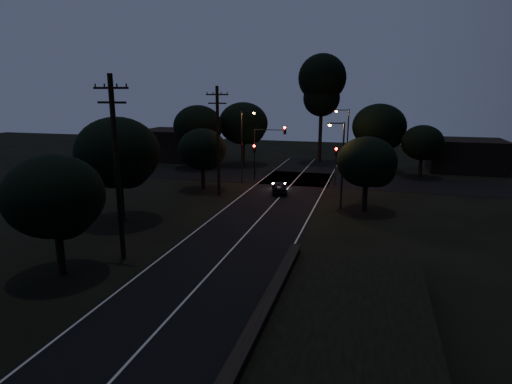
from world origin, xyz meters
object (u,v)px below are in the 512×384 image
Objects in this scene: utility_pole_far at (218,139)px; streetlight_c at (341,159)px; signal_left at (254,156)px; streetlight_b at (346,139)px; utility_pole_mid at (117,166)px; tall_pine at (322,85)px; signal_mast at (269,143)px; car at (279,187)px; signal_right at (336,159)px; streetlight_a at (243,142)px.

utility_pole_far is 12.05m from streetlight_c.
streetlight_b is (9.91, 4.01, 1.80)m from signal_left.
tall_pine reaches higher than utility_pole_mid.
utility_pole_mid is at bearing -111.30° from streetlight_b.
signal_mast reaches higher than car.
streetlight_c is at bearing -48.81° from signal_mast.
signal_right is at bearing 97.02° from streetlight_c.
signal_right is (10.60, 24.99, -2.90)m from utility_pole_mid.
signal_mast is 0.83× the size of streetlight_c.
car is (-5.70, -9.73, -4.02)m from streetlight_b.
streetlight_c is 2.07× the size of car.
utility_pole_mid is at bearing -128.26° from streetlight_c.
signal_left is 0.51× the size of streetlight_b.
signal_mast is at bearing -104.62° from tall_pine.
signal_left is at bearing 180.00° from signal_right.
streetlight_c is (11.83, -2.00, -1.13)m from utility_pole_far.
car is at bearing 145.56° from streetlight_c.
utility_pole_mid is 1.38× the size of streetlight_b.
car is at bearing 73.79° from utility_pole_mid.
tall_pine is 16.84m from signal_mast.
streetlight_b is at bearing 68.70° from utility_pole_mid.
signal_mast is at bearing 68.89° from utility_pole_far.
signal_mast is at bearing 0.13° from signal_left.
car is (2.52, -5.72, -3.72)m from signal_mast.
signal_left is 1.13× the size of car.
utility_pole_far is 1.40× the size of streetlight_c.
streetlight_b is 1.07× the size of streetlight_c.
streetlight_c is at bearing -9.60° from utility_pole_far.
utility_pole_far is 2.56× the size of signal_right.
utility_pole_far is 1.31× the size of streetlight_b.
signal_left is 0.55× the size of streetlight_c.
utility_pole_far is 2.90× the size of car.
utility_pole_mid is 25.22m from signal_mast.
tall_pine is at bearing 69.64° from streetlight_a.
tall_pine reaches higher than streetlight_a.
streetlight_b is (8.22, 4.01, 0.30)m from signal_mast.
signal_left is 9.20m from signal_right.
signal_mast is 7.28m from car.
streetlight_c is (10.43, -9.99, 1.51)m from signal_left.
tall_pine is 2.42× the size of signal_mast.
signal_left is at bearing -68.00° from car.
streetlight_a is 1.00× the size of streetlight_b.
streetlight_b is at bearing 92.14° from streetlight_c.
streetlight_b is at bearing -68.62° from tall_pine.
car is at bearing 22.05° from utility_pole_far.
tall_pine is at bearing 111.38° from streetlight_b.
streetlight_a is (-6.31, -17.00, -6.25)m from tall_pine.
streetlight_c is at bearing -87.86° from streetlight_b.
signal_mast is 0.78× the size of streetlight_a.
utility_pole_mid reaches higher than signal_left.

